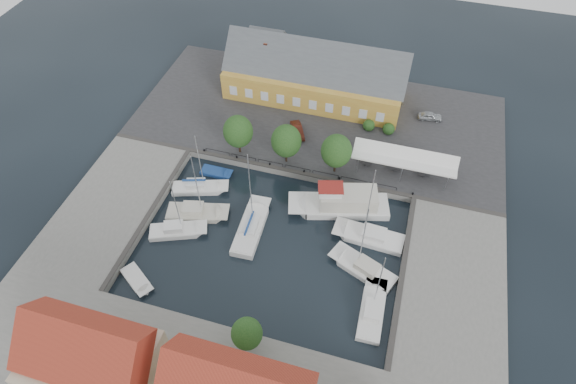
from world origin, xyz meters
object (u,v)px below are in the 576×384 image
(trawler, at_px, (343,204))
(launch_nw, at_px, (216,173))
(west_boat_b, at_px, (196,213))
(car_red, at_px, (297,130))
(west_boat_a, at_px, (199,188))
(east_boat_c, at_px, (372,312))
(center_sailboat, at_px, (251,228))
(warehouse, at_px, (312,76))
(west_boat_c, at_px, (177,231))
(tent_canopy, at_px, (405,158))
(launch_sw, at_px, (137,280))
(car_silver, at_px, (430,116))
(east_boat_b, at_px, (364,269))
(east_boat_a, at_px, (370,237))

(trawler, relative_size, launch_nw, 3.00)
(west_boat_b, bearing_deg, launch_nw, 92.66)
(car_red, height_order, west_boat_a, west_boat_a)
(east_boat_c, bearing_deg, center_sailboat, 156.78)
(warehouse, xyz_separation_m, west_boat_c, (-9.40, -31.67, -4.17))
(tent_canopy, xyz_separation_m, launch_sw, (-27.52, -25.64, -3.59))
(car_red, bearing_deg, tent_canopy, -40.64)
(car_silver, distance_m, east_boat_b, 29.79)
(center_sailboat, distance_m, east_boat_b, 15.05)
(warehouse, distance_m, east_boat_c, 39.60)
(east_boat_a, bearing_deg, east_boat_c, -79.18)
(east_boat_b, distance_m, launch_sw, 26.88)
(center_sailboat, xyz_separation_m, east_boat_b, (14.92, -1.96, -0.10))
(east_boat_b, relative_size, west_boat_c, 1.14)
(tent_canopy, bearing_deg, car_silver, 77.88)
(car_red, bearing_deg, trawler, -78.91)
(car_silver, relative_size, trawler, 0.27)
(east_boat_c, distance_m, west_boat_b, 25.69)
(trawler, height_order, launch_sw, trawler)
(warehouse, relative_size, car_silver, 7.72)
(car_silver, relative_size, east_boat_c, 0.36)
(car_silver, relative_size, center_sailboat, 0.28)
(car_red, xyz_separation_m, launch_sw, (-11.44, -29.22, -1.59))
(warehouse, xyz_separation_m, launch_nw, (-8.59, -20.53, -4.34))
(east_boat_b, xyz_separation_m, west_boat_b, (-22.68, 2.38, -0.00))
(tent_canopy, relative_size, launch_nw, 3.06)
(center_sailboat, bearing_deg, east_boat_b, -7.48)
(east_boat_a, distance_m, west_boat_a, 24.05)
(east_boat_a, relative_size, east_boat_b, 1.10)
(trawler, distance_m, east_boat_b, 9.85)
(trawler, xyz_separation_m, launch_sw, (-20.89, -17.62, -0.93))
(car_red, height_order, west_boat_c, west_boat_c)
(warehouse, bearing_deg, car_silver, -3.71)
(west_boat_c, bearing_deg, warehouse, 73.47)
(west_boat_b, xyz_separation_m, launch_sw, (-2.69, -11.26, -0.17))
(car_red, relative_size, west_boat_b, 0.37)
(launch_sw, bearing_deg, east_boat_a, 28.59)
(launch_sw, xyz_separation_m, launch_nw, (2.33, 18.97, -0.00))
(warehouse, xyz_separation_m, car_red, (0.51, -10.28, -2.74))
(warehouse, bearing_deg, car_red, -87.16)
(west_boat_c, xyz_separation_m, launch_nw, (0.80, 11.14, -0.17))
(car_silver, height_order, launch_nw, car_silver)
(center_sailboat, bearing_deg, car_silver, 54.18)
(warehouse, bearing_deg, launch_nw, -112.71)
(launch_sw, bearing_deg, car_silver, 51.68)
(west_boat_a, relative_size, west_boat_b, 0.93)
(tent_canopy, height_order, west_boat_c, west_boat_c)
(west_boat_c, bearing_deg, east_boat_a, 14.07)
(tent_canopy, bearing_deg, warehouse, 140.14)
(car_silver, bearing_deg, launch_nw, 115.42)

